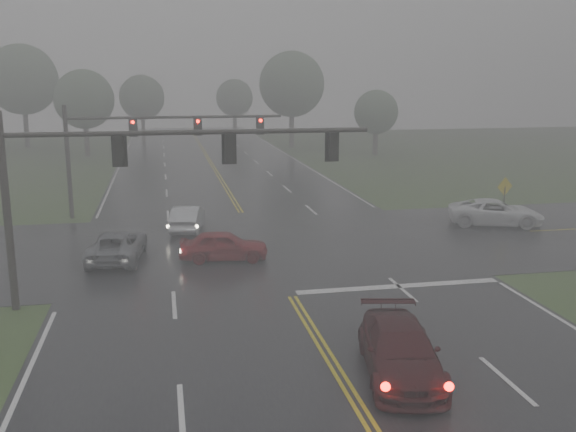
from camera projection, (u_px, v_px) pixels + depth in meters
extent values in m
cube|color=black|center=(267.00, 256.00, 30.52)|extent=(18.00, 160.00, 0.02)
cube|color=black|center=(261.00, 245.00, 32.43)|extent=(120.00, 14.00, 0.02)
cube|color=silver|center=(399.00, 287.00, 26.00)|extent=(8.50, 0.50, 0.01)
imported|color=black|center=(399.00, 375.00, 18.32)|extent=(2.94, 5.30, 1.45)
imported|color=maroon|center=(224.00, 260.00, 29.77)|extent=(4.22, 2.07, 1.39)
imported|color=#B3B6BB|center=(188.00, 230.00, 35.55)|extent=(2.21, 4.42, 1.39)
imported|color=#5B5D63|center=(118.00, 260.00, 29.76)|extent=(2.80, 5.10, 1.35)
imported|color=white|center=(495.00, 225.00, 36.85)|extent=(5.77, 4.04, 1.46)
cylinder|color=black|center=(7.00, 213.00, 22.74)|extent=(0.28, 0.28, 7.20)
cylinder|color=black|center=(0.00, 134.00, 22.15)|extent=(0.18, 0.18, 0.80)
cylinder|color=black|center=(193.00, 132.00, 23.41)|extent=(13.26, 0.18, 0.18)
cube|color=black|center=(119.00, 150.00, 23.04)|extent=(0.34, 0.28, 1.05)
cube|color=black|center=(119.00, 150.00, 23.19)|extent=(0.55, 0.03, 1.25)
cube|color=black|center=(229.00, 148.00, 23.79)|extent=(0.34, 0.28, 1.05)
cube|color=black|center=(229.00, 148.00, 23.94)|extent=(0.55, 0.03, 1.25)
cube|color=black|center=(333.00, 146.00, 24.54)|extent=(0.34, 0.28, 1.05)
cube|color=black|center=(332.00, 145.00, 24.70)|extent=(0.55, 0.03, 1.25)
cylinder|color=black|center=(68.00, 162.00, 37.99)|extent=(0.26, 0.26, 6.76)
cylinder|color=black|center=(65.00, 118.00, 37.44)|extent=(0.17, 0.17, 0.75)
cylinder|color=black|center=(176.00, 117.00, 38.66)|extent=(12.83, 0.17, 0.17)
cube|color=black|center=(133.00, 127.00, 38.29)|extent=(0.32, 0.26, 0.99)
cube|color=black|center=(133.00, 127.00, 38.44)|extent=(0.52, 0.03, 1.17)
cylinder|color=#FF0C05|center=(133.00, 122.00, 38.08)|extent=(0.21, 0.06, 0.21)
cube|color=black|center=(198.00, 126.00, 39.02)|extent=(0.32, 0.26, 0.99)
cube|color=black|center=(198.00, 126.00, 39.16)|extent=(0.52, 0.03, 1.17)
cylinder|color=#FF0C05|center=(198.00, 121.00, 38.81)|extent=(0.21, 0.06, 0.21)
cube|color=black|center=(260.00, 125.00, 39.75)|extent=(0.32, 0.26, 0.99)
cube|color=black|center=(260.00, 125.00, 39.89)|extent=(0.52, 0.03, 1.17)
cylinder|color=#FF0C05|center=(261.00, 121.00, 39.54)|extent=(0.21, 0.06, 0.21)
cylinder|color=black|center=(504.00, 204.00, 37.59)|extent=(0.07, 0.07, 2.08)
cube|color=#C5B00B|center=(505.00, 186.00, 37.39)|extent=(1.07, 0.29, 1.09)
cylinder|color=#30281F|center=(87.00, 140.00, 68.56)|extent=(0.53, 0.53, 3.52)
sphere|color=#384F35|center=(84.00, 99.00, 67.65)|extent=(6.25, 6.25, 6.25)
cylinder|color=#30281F|center=(292.00, 129.00, 77.02)|extent=(0.58, 0.58, 4.37)
sphere|color=#384F35|center=(292.00, 84.00, 75.89)|extent=(7.76, 7.76, 7.76)
cylinder|color=#30281F|center=(143.00, 128.00, 85.39)|extent=(0.51, 0.51, 3.32)
sphere|color=#384F35|center=(142.00, 97.00, 84.53)|extent=(5.90, 5.90, 5.90)
cylinder|color=#30281F|center=(375.00, 142.00, 70.03)|extent=(0.54, 0.54, 2.69)
sphere|color=#384F35|center=(376.00, 112.00, 69.33)|extent=(4.79, 4.79, 4.79)
cylinder|color=#30281F|center=(26.00, 128.00, 77.15)|extent=(0.56, 0.56, 4.68)
sphere|color=#384F35|center=(22.00, 79.00, 75.94)|extent=(8.32, 8.32, 8.32)
cylinder|color=#30281F|center=(235.00, 123.00, 95.81)|extent=(0.57, 0.57, 3.10)
sphere|color=#384F35|center=(234.00, 98.00, 95.00)|extent=(5.52, 5.52, 5.52)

